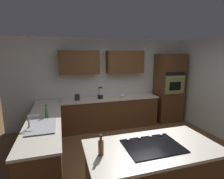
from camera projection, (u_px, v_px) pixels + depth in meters
name	position (u px, v px, depth m)	size (l,w,h in m)	color
ground_plane	(138.00, 157.00, 3.67)	(14.00, 14.00, 0.00)	brown
wall_back	(108.00, 78.00, 5.30)	(6.00, 0.44, 2.60)	silver
wall_left	(223.00, 88.00, 4.39)	(0.10, 4.00, 2.60)	silver
lower_cabinets_back	(110.00, 113.00, 5.18)	(2.80, 0.60, 0.86)	brown
countertop_back	(110.00, 98.00, 5.09)	(2.84, 0.64, 0.04)	silver
lower_cabinets_side	(46.00, 138.00, 3.60)	(0.60, 2.90, 0.86)	brown
countertop_side	(44.00, 118.00, 3.51)	(0.64, 2.94, 0.04)	silver
island_base	(151.00, 177.00, 2.46)	(1.74, 0.85, 0.86)	brown
island_top	(153.00, 148.00, 2.37)	(1.82, 0.93, 0.04)	silver
wall_oven	(169.00, 88.00, 5.60)	(0.80, 0.66, 2.15)	brown
sink_unit	(41.00, 126.00, 3.01)	(0.46, 0.70, 0.23)	#515456
cooktop	(153.00, 146.00, 2.37)	(0.76, 0.56, 0.03)	black
blender	(100.00, 94.00, 4.96)	(0.15, 0.15, 0.33)	black
mixing_bowl	(122.00, 95.00, 5.16)	(0.17, 0.17, 0.10)	white
kettle	(77.00, 97.00, 4.79)	(0.14, 0.14, 0.16)	#262628
dish_soap_bottle	(46.00, 112.00, 3.46)	(0.06, 0.06, 0.26)	#336B38
oil_bottle	(101.00, 147.00, 2.15)	(0.07, 0.07, 0.26)	brown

